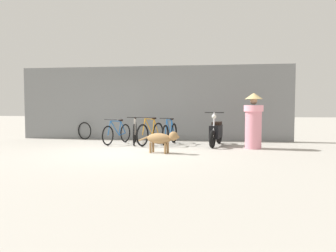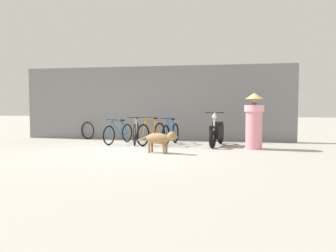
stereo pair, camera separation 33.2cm
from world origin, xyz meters
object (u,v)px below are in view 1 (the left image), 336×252
object	(u,v)px
bicycle_1	(135,133)
bicycle_3	(170,134)
motorcycle	(216,133)
spare_tire_left	(85,131)
person_in_robes	(253,120)
stray_dog	(162,139)
bicycle_2	(151,133)
bicycle_0	(117,133)

from	to	relation	value
bicycle_1	bicycle_3	size ratio (longest dim) A/B	1.05
motorcycle	spare_tire_left	xyz separation A→B (m)	(-4.81, 1.28, -0.08)
person_in_robes	bicycle_1	bearing A→B (deg)	30.83
motorcycle	spare_tire_left	distance (m)	4.98
person_in_robes	bicycle_3	bearing A→B (deg)	26.85
stray_dog	motorcycle	bearing A→B (deg)	69.88
bicycle_1	spare_tire_left	size ratio (longest dim) A/B	2.67
bicycle_2	person_in_robes	size ratio (longest dim) A/B	0.98
bicycle_0	motorcycle	xyz separation A→B (m)	(3.22, -0.16, 0.07)
spare_tire_left	bicycle_1	bearing A→B (deg)	-26.77
bicycle_2	bicycle_1	bearing A→B (deg)	-87.42
bicycle_2	bicycle_3	xyz separation A→B (m)	(0.60, 0.14, -0.01)
bicycle_1	bicycle_0	bearing A→B (deg)	-98.49
bicycle_1	spare_tire_left	distance (m)	2.44
bicycle_0	motorcycle	bearing A→B (deg)	103.01
bicycle_3	bicycle_2	bearing A→B (deg)	-68.61
bicycle_1	bicycle_3	distance (m)	1.16
person_in_robes	motorcycle	bearing A→B (deg)	15.57
bicycle_3	stray_dog	world-z (taller)	bicycle_3
motorcycle	stray_dog	xyz separation A→B (m)	(-1.41, -1.84, -0.02)
bicycle_0	motorcycle	distance (m)	3.23
motorcycle	stray_dog	distance (m)	2.31
motorcycle	stray_dog	size ratio (longest dim) A/B	1.48
stray_dog	bicycle_1	bearing A→B (deg)	138.53
motorcycle	person_in_robes	world-z (taller)	person_in_robes
person_in_robes	bicycle_2	bearing A→B (deg)	32.01
person_in_robes	stray_dog	bearing A→B (deg)	69.55
bicycle_3	spare_tire_left	distance (m)	3.53
bicycle_0	bicycle_2	size ratio (longest dim) A/B	1.03
stray_dog	bicycle_2	bearing A→B (deg)	127.02
bicycle_0	bicycle_3	world-z (taller)	bicycle_3
bicycle_1	person_in_robes	size ratio (longest dim) A/B	1.07
bicycle_0	bicycle_2	distance (m)	1.17
bicycle_1	stray_dog	size ratio (longest dim) A/B	1.48
bicycle_3	spare_tire_left	bearing A→B (deg)	-100.37
bicycle_1	motorcycle	distance (m)	2.64
bicycle_2	motorcycle	distance (m)	2.07
spare_tire_left	stray_dog	bearing A→B (deg)	-42.52
bicycle_1	motorcycle	size ratio (longest dim) A/B	1.00
bicycle_0	stray_dog	size ratio (longest dim) A/B	1.39
stray_dog	person_in_robes	distance (m)	2.84
motorcycle	person_in_robes	distance (m)	1.26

